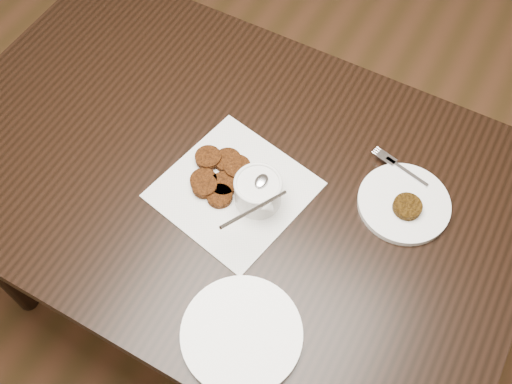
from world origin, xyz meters
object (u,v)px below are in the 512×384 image
table (230,246)px  sauce_ramekin (258,182)px  plate_with_patty (405,201)px  napkin (234,190)px  plate_empty (242,334)px

table → sauce_ramekin: 0.46m
plate_with_patty → napkin: bearing=-156.8°
sauce_ramekin → plate_with_patty: (0.27, 0.14, -0.06)m
sauce_ramekin → plate_with_patty: bearing=26.9°
table → plate_empty: 0.53m
napkin → sauce_ramekin: bearing=3.1°
napkin → sauce_ramekin: (0.06, 0.00, 0.07)m
napkin → table: bearing=145.5°
napkin → sauce_ramekin: size_ratio=2.09×
sauce_ramekin → table: bearing=164.6°
napkin → plate_empty: (0.17, -0.26, 0.01)m
table → plate_with_patty: plate_with_patty is taller
plate_with_patty → plate_empty: (-0.16, -0.40, -0.01)m
table → napkin: (0.04, -0.03, 0.38)m
napkin → plate_empty: plate_empty is taller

